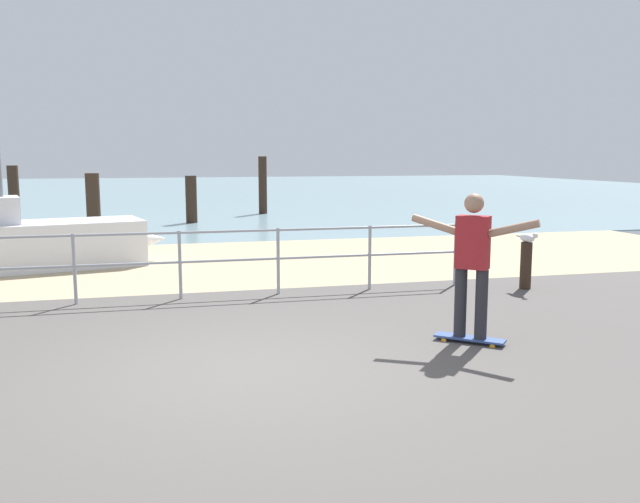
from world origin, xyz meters
name	(u,v)px	position (x,y,z in m)	size (l,w,h in m)	color
ground_plane	(251,410)	(0.00, -1.00, 0.00)	(24.00, 10.00, 0.04)	#514C49
beach_strip	(193,264)	(0.00, 7.00, 0.00)	(24.00, 6.00, 0.04)	tan
sea_surface	(164,191)	(0.00, 35.00, 0.00)	(72.00, 50.00, 0.04)	#75939E
railing_fence	(128,256)	(-1.13, 3.60, 0.69)	(10.46, 0.05, 1.05)	#9EA0A5
sailboat	(31,242)	(-3.01, 7.05, 0.52)	(5.07, 2.38, 5.17)	silver
skateboard	(470,338)	(2.73, 0.37, 0.07)	(0.73, 0.68, 0.08)	#334C8C
skateboarder	(472,257)	(2.73, 0.37, 1.02)	(1.14, 1.02, 1.65)	#26262B
bollard_short	(526,266)	(5.04, 3.03, 0.39)	(0.18, 0.18, 0.78)	#332319
seagull	(528,238)	(5.05, 3.01, 0.85)	(0.18, 0.49, 0.18)	white
groyne_post_1	(14,194)	(-5.05, 16.86, 0.92)	(0.34, 0.34, 1.83)	#332319
groyne_post_2	(93,204)	(-2.29, 12.54, 0.84)	(0.37, 0.37, 1.68)	#332319
groyne_post_3	(191,200)	(0.47, 15.19, 0.76)	(0.36, 0.36, 1.51)	#332319
groyne_post_4	(263,185)	(3.23, 17.98, 1.06)	(0.31, 0.31, 2.11)	#332319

